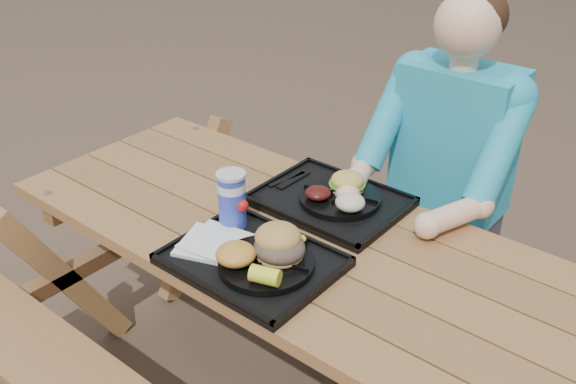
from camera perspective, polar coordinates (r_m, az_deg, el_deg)
The scene contains 17 objects.
picnic_table at distance 2.16m, azimuth -0.00°, elevation -11.73°, with size 1.80×1.49×0.75m, color #999999, non-canonical shape.
tray_near at distance 1.78m, azimuth -3.18°, elevation -6.18°, with size 0.45×0.35×0.02m, color black.
tray_far at distance 2.05m, azimuth 3.78°, elevation -0.86°, with size 0.45×0.35×0.02m, color black.
plate_near at distance 1.74m, azimuth -1.95°, elevation -6.41°, with size 0.26×0.26×0.02m, color black.
plate_far at distance 2.03m, azimuth 4.65°, elevation -0.54°, with size 0.26×0.26×0.02m, color black.
napkin_stack at distance 1.83m, azimuth -6.88°, elevation -4.48°, with size 0.17×0.17×0.02m, color silver.
soda_cup at distance 1.88m, azimuth -5.00°, elevation -0.82°, with size 0.08×0.08×0.16m, color #162CAA.
condiment_bbq at distance 1.84m, azimuth -0.96°, elevation -3.78°, with size 0.05×0.05×0.03m, color black.
condiment_mustard at distance 1.80m, azimuth 0.83°, elevation -4.59°, with size 0.06×0.06×0.03m, color yellow.
sandwich at distance 1.71m, azimuth -0.77°, elevation -3.84°, with size 0.13×0.13×0.14m, color #BE8D43, non-canonical shape.
mac_cheese at distance 1.71m, azimuth -4.66°, elevation -5.52°, with size 0.11×0.11×0.05m, color gold.
corn_cob at distance 1.64m, azimuth -2.05°, elevation -7.43°, with size 0.08×0.08×0.05m, color #FBFF35, non-canonical shape.
cutlery_far at distance 2.15m, azimuth 0.49°, elevation 1.08°, with size 0.03×0.15×0.01m, color black.
burger at distance 2.04m, azimuth 5.31°, elevation 1.35°, with size 0.11×0.11×0.10m, color gold, non-canonical shape.
baked_beans at distance 2.00m, azimuth 2.67°, elevation -0.09°, with size 0.08×0.08×0.04m, color #47100E.
potato_salad at distance 1.95m, azimuth 5.54°, elevation -0.91°, with size 0.09×0.09×0.05m, color beige.
diner at distance 2.36m, azimuth 13.74°, elevation -0.65°, with size 0.48×0.84×1.28m, color teal, non-canonical shape.
Camera 1 is at (1.02, -1.25, 1.80)m, focal length 40.00 mm.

